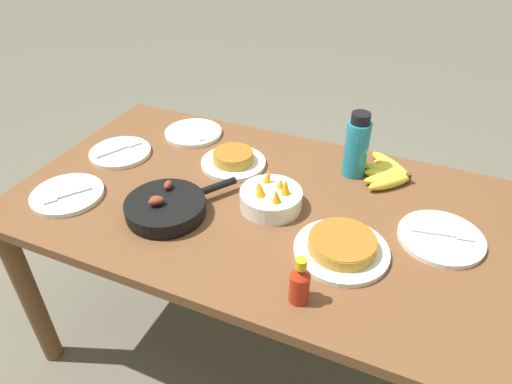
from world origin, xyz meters
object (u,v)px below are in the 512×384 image
empty_plate_near_front (193,133)px  empty_plate_mid_edge (120,153)px  empty_plate_far_left (441,238)px  skillet (167,207)px  frittata_plate_center (342,247)px  frittata_plate_side (233,160)px  banana_bunch (389,173)px  empty_plate_far_right (67,195)px  fruit_bowl_mango (271,198)px  water_bottle (357,146)px  hot_sauce_bottle (300,283)px

empty_plate_near_front → empty_plate_mid_edge: bearing=-125.8°
empty_plate_far_left → skillet: bearing=-165.0°
frittata_plate_center → frittata_plate_side: 0.56m
banana_bunch → empty_plate_far_right: size_ratio=1.10×
empty_plate_far_right → fruit_bowl_mango: (0.63, 0.22, 0.03)m
banana_bunch → empty_plate_far_right: banana_bunch is taller
empty_plate_far_right → water_bottle: 0.98m
empty_plate_far_right → fruit_bowl_mango: fruit_bowl_mango is taller
fruit_bowl_mango → hot_sauce_bottle: bearing=-57.7°
banana_bunch → empty_plate_far_right: (-0.94, -0.53, -0.01)m
frittata_plate_center → empty_plate_far_left: 0.30m
frittata_plate_center → fruit_bowl_mango: 0.29m
skillet → empty_plate_far_left: (0.79, 0.21, -0.02)m
skillet → fruit_bowl_mango: fruit_bowl_mango is taller
banana_bunch → hot_sauce_bottle: bearing=-99.5°
frittata_plate_center → water_bottle: 0.43m
frittata_plate_side → hot_sauce_bottle: hot_sauce_bottle is taller
banana_bunch → empty_plate_far_left: banana_bunch is taller
empty_plate_far_right → hot_sauce_bottle: 0.85m
frittata_plate_center → hot_sauce_bottle: size_ratio=1.95×
frittata_plate_center → empty_plate_mid_edge: 0.92m
frittata_plate_center → empty_plate_far_right: size_ratio=1.15×
fruit_bowl_mango → banana_bunch: bearing=45.0°
skillet → water_bottle: size_ratio=1.46×
empty_plate_far_left → hot_sauce_bottle: (-0.31, -0.37, 0.05)m
frittata_plate_side → empty_plate_near_front: (-0.25, 0.14, -0.01)m
frittata_plate_side → empty_plate_mid_edge: 0.43m
skillet → empty_plate_mid_edge: 0.43m
skillet → empty_plate_near_front: bearing=54.4°
skillet → empty_plate_near_front: skillet is taller
water_bottle → banana_bunch: bearing=8.6°
frittata_plate_side → empty_plate_near_front: bearing=150.3°
empty_plate_far_right → empty_plate_mid_edge: size_ratio=1.03×
frittata_plate_side → banana_bunch: bearing=14.5°
empty_plate_near_front → frittata_plate_center: bearing=-30.9°
fruit_bowl_mango → water_bottle: bearing=56.7°
fruit_bowl_mango → hot_sauce_bottle: size_ratio=1.43×
banana_bunch → frittata_plate_center: 0.43m
frittata_plate_center → hot_sauce_bottle: bearing=-104.8°
empty_plate_near_front → frittata_plate_side: bearing=-29.7°
water_bottle → hot_sauce_bottle: size_ratio=1.69×
frittata_plate_center → fruit_bowl_mango: (-0.26, 0.12, 0.01)m
water_bottle → hot_sauce_bottle: bearing=-88.9°
fruit_bowl_mango → water_bottle: (0.19, 0.29, 0.08)m
fruit_bowl_mango → water_bottle: 0.36m
empty_plate_mid_edge → empty_plate_far_left: bearing=-1.2°
banana_bunch → frittata_plate_center: bearing=-96.9°
frittata_plate_side → empty_plate_mid_edge: bearing=-166.3°
fruit_bowl_mango → empty_plate_mid_edge: bearing=173.5°
skillet → empty_plate_mid_edge: skillet is taller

